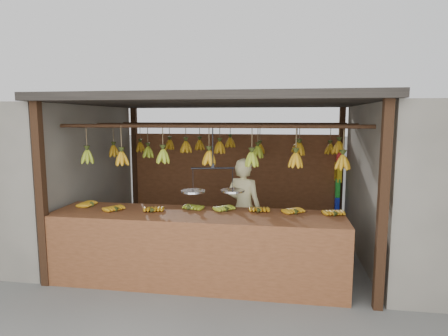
# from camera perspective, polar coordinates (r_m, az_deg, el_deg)

# --- Properties ---
(ground) EXTENTS (80.00, 80.00, 0.00)m
(ground) POSITION_cam_1_polar(r_m,az_deg,el_deg) (6.07, -0.45, -12.64)
(ground) COLOR #5B5B57
(stall) EXTENTS (4.30, 3.30, 2.40)m
(stall) POSITION_cam_1_polar(r_m,az_deg,el_deg) (6.02, 0.04, 6.38)
(stall) COLOR black
(stall) RESTS_ON ground
(neighbor_left) EXTENTS (3.00, 3.00, 2.30)m
(neighbor_left) POSITION_cam_1_polar(r_m,az_deg,el_deg) (7.27, -29.70, -0.91)
(neighbor_left) COLOR slate
(neighbor_left) RESTS_ON ground
(counter) EXTENTS (3.73, 0.85, 0.96)m
(counter) POSITION_cam_1_polar(r_m,az_deg,el_deg) (4.72, -4.56, -9.46)
(counter) COLOR brown
(counter) RESTS_ON ground
(hanging_bananas) EXTENTS (3.64, 2.22, 0.39)m
(hanging_bananas) POSITION_cam_1_polar(r_m,az_deg,el_deg) (5.73, -0.44, 2.63)
(hanging_bananas) COLOR #92A523
(hanging_bananas) RESTS_ON ground
(balance_scale) EXTENTS (0.79, 0.41, 0.84)m
(balance_scale) POSITION_cam_1_polar(r_m,az_deg,el_deg) (4.78, -1.70, -3.08)
(balance_scale) COLOR black
(balance_scale) RESTS_ON ground
(vendor) EXTENTS (0.65, 0.53, 1.52)m
(vendor) POSITION_cam_1_polar(r_m,az_deg,el_deg) (5.61, 3.01, -6.23)
(vendor) COLOR beige
(vendor) RESTS_ON ground
(bag_bundles) EXTENTS (0.08, 0.26, 1.26)m
(bag_bundles) POSITION_cam_1_polar(r_m,az_deg,el_deg) (7.13, 16.95, -1.79)
(bag_bundles) COLOR red
(bag_bundles) RESTS_ON ground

